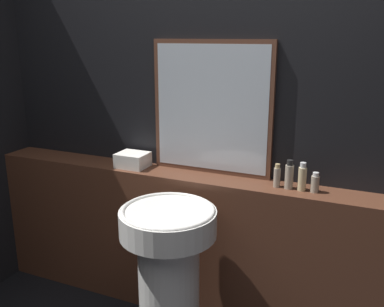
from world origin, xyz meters
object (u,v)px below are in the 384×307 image
mirror (212,108)px  body_wash_bottle (315,183)px  shampoo_bottle (277,176)px  conditioner_bottle (289,175)px  towel_stack (133,160)px  lotion_bottle (302,178)px  pedestal_sink (169,271)px

mirror → body_wash_bottle: size_ratio=7.16×
shampoo_bottle → conditioner_bottle: 0.07m
shampoo_bottle → body_wash_bottle: (0.20, 0.00, -0.01)m
towel_stack → lotion_bottle: bearing=0.0°
conditioner_bottle → body_wash_bottle: conditioner_bottle is taller
lotion_bottle → body_wash_bottle: bearing=0.0°
pedestal_sink → towel_stack: towel_stack is taller
shampoo_bottle → lotion_bottle: lotion_bottle is taller
mirror → shampoo_bottle: 0.54m
towel_stack → shampoo_bottle: (0.91, 0.00, 0.02)m
pedestal_sink → shampoo_bottle: size_ratio=6.64×
shampoo_bottle → lotion_bottle: 0.13m
conditioner_bottle → pedestal_sink: bearing=-141.1°
mirror → shampoo_bottle: mirror is taller
shampoo_bottle → mirror: bearing=167.2°
shampoo_bottle → towel_stack: bearing=180.0°
shampoo_bottle → conditioner_bottle: bearing=-0.0°
mirror → lotion_bottle: 0.65m
mirror → lotion_bottle: mirror is taller
pedestal_sink → mirror: (0.03, 0.51, 0.79)m
pedestal_sink → conditioner_bottle: conditioner_bottle is taller
pedestal_sink → shampoo_bottle: 0.77m
pedestal_sink → shampoo_bottle: shampoo_bottle is taller
mirror → body_wash_bottle: mirror is taller
pedestal_sink → lotion_bottle: bearing=35.5°
pedestal_sink → towel_stack: (-0.46, 0.42, 0.44)m
shampoo_bottle → body_wash_bottle: shampoo_bottle is taller
body_wash_bottle → shampoo_bottle: bearing=180.0°
mirror → shampoo_bottle: size_ratio=5.97×
towel_stack → body_wash_bottle: 1.11m
shampoo_bottle → conditioner_bottle: size_ratio=0.81×
towel_stack → shampoo_bottle: shampoo_bottle is taller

